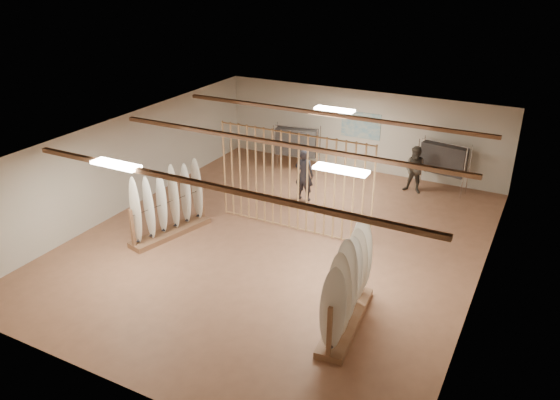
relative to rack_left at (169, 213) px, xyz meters
The scene contains 16 objects.
floor 3.06m from the rack_left, 20.58° to the left, with size 12.00×12.00×0.00m, color #9A674A.
ceiling 3.67m from the rack_left, 20.58° to the left, with size 12.00×12.00×0.00m, color gray.
wall_back 7.62m from the rack_left, 68.36° to the left, with size 12.00×12.00×0.00m, color beige.
wall_front 5.73m from the rack_left, 60.54° to the right, with size 12.00×12.00×0.00m, color beige.
wall_left 2.55m from the rack_left, 154.52° to the left, with size 12.00×12.00×0.00m, color beige.
wall_right 7.90m from the rack_left, ahead, with size 12.00×12.00×0.00m, color beige.
ceiling_slats 3.63m from the rack_left, 20.58° to the left, with size 9.50×6.12×0.10m, color brown.
light_panels 3.64m from the rack_left, 20.58° to the left, with size 1.20×0.35×0.06m, color white.
bamboo_partition 3.43m from the rack_left, 33.49° to the left, with size 4.45×0.05×2.78m.
poster 7.62m from the rack_left, 68.31° to the left, with size 1.40×0.03×0.90m, color teal.
rack_left is the anchor object (origin of this frame).
rack_right 5.82m from the rack_left, 14.63° to the right, with size 0.80×2.55×2.02m.
clothing_rack_a 5.92m from the rack_left, 80.77° to the left, with size 1.52×0.61×1.65m.
clothing_rack_b 8.67m from the rack_left, 48.14° to the left, with size 1.51×0.62×1.64m.
shopper_a 4.38m from the rack_left, 59.63° to the left, with size 0.68×0.46×1.86m, color #25242B.
shopper_b 7.79m from the rack_left, 49.36° to the left, with size 0.83×0.65×1.72m, color #403931.
Camera 1 is at (5.89, -11.28, 6.99)m, focal length 35.00 mm.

